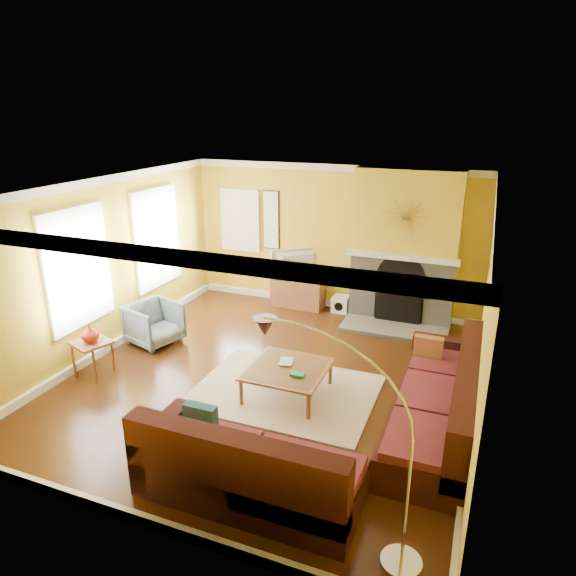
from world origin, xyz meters
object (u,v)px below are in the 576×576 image
at_px(coffee_table, 287,381).
at_px(arc_lamp, 341,448).
at_px(media_console, 298,293).
at_px(side_table, 93,358).
at_px(armchair, 154,323).
at_px(sectional_sofa, 335,395).

bearing_deg(coffee_table, arc_lamp, -58.71).
xyz_separation_m(media_console, side_table, (-1.80, -3.60, -0.02)).
bearing_deg(media_console, armchair, -123.69).
distance_m(side_table, arc_lamp, 4.54).
relative_size(coffee_table, side_table, 1.98).
distance_m(media_console, side_table, 4.02).
bearing_deg(armchair, sectional_sofa, -92.44).
relative_size(sectional_sofa, media_console, 3.70).
bearing_deg(coffee_table, media_console, 107.88).
height_order(media_console, side_table, media_console).
height_order(media_console, armchair, armchair).
relative_size(media_console, side_table, 1.94).
distance_m(armchair, side_table, 1.22).
relative_size(armchair, arc_lamp, 0.36).
distance_m(media_console, armchair, 2.89).
relative_size(sectional_sofa, side_table, 7.17).
bearing_deg(coffee_table, armchair, 164.93).
bearing_deg(sectional_sofa, coffee_table, 147.99).
bearing_deg(media_console, side_table, -116.57).
bearing_deg(arc_lamp, armchair, 143.62).
relative_size(coffee_table, armchair, 1.36).
bearing_deg(arc_lamp, coffee_table, 121.29).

